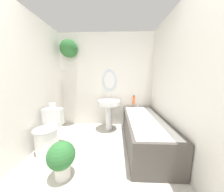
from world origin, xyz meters
name	(u,v)px	position (x,y,z in m)	size (l,w,h in m)	color
wall_back	(100,76)	(-0.16, 2.46, 1.34)	(2.50, 0.42, 2.40)	silver
wall_left	(23,84)	(-1.22, 1.23, 1.20)	(0.06, 2.58, 2.40)	silver
wall_right	(180,84)	(1.22, 1.23, 1.20)	(0.06, 2.58, 2.40)	silver
toilet	(48,134)	(-0.94, 1.30, 0.30)	(0.39, 0.54, 0.71)	white
pedestal_sink	(109,108)	(0.08, 2.15, 0.56)	(0.54, 0.54, 0.84)	white
bathtub	(144,130)	(0.82, 1.56, 0.28)	(0.71, 1.69, 0.61)	#4C4742
shampoo_bottle	(134,100)	(0.71, 2.32, 0.72)	(0.07, 0.07, 0.24)	#DB6633
potted_plant	(62,157)	(-0.43, 0.75, 0.29)	(0.35, 0.35, 0.49)	silver
bath_mat	(107,142)	(0.08, 1.57, 0.01)	(0.54, 0.43, 0.02)	silver
toilet_paper_roll	(52,106)	(-0.94, 1.51, 0.76)	(0.11, 0.11, 0.10)	white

